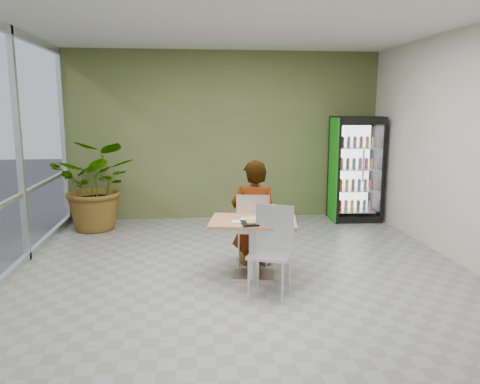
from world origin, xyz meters
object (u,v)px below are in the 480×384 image
object	(u,v)px
cafeteria_tray	(257,223)
beverage_fridge	(356,169)
dining_table	(253,236)
soda_cup	(272,213)
chair_far	(253,223)
seated_woman	(254,223)
chair_near	(272,243)
potted_plant	(97,185)

from	to	relation	value
cafeteria_tray	beverage_fridge	world-z (taller)	beverage_fridge
dining_table	soda_cup	size ratio (longest dim) A/B	6.25
chair_far	soda_cup	xyz separation A→B (m)	(0.16, -0.52, 0.26)
chair_far	seated_woman	world-z (taller)	seated_woman
seated_woman	dining_table	bearing A→B (deg)	91.78
cafeteria_tray	soda_cup	bearing A→B (deg)	39.84
chair_far	cafeteria_tray	xyz separation A→B (m)	(-0.05, -0.69, 0.18)
soda_cup	cafeteria_tray	world-z (taller)	soda_cup
chair_near	soda_cup	world-z (taller)	chair_near
soda_cup	beverage_fridge	distance (m)	3.63
soda_cup	beverage_fridge	world-z (taller)	beverage_fridge
cafeteria_tray	beverage_fridge	xyz separation A→B (m)	(2.36, 3.11, 0.23)
dining_table	soda_cup	world-z (taller)	soda_cup
chair_near	potted_plant	bearing A→B (deg)	152.79
dining_table	chair_near	world-z (taller)	chair_near
seated_woman	beverage_fridge	xyz separation A→B (m)	(2.29, 2.36, 0.41)
dining_table	chair_far	distance (m)	0.50
beverage_fridge	potted_plant	size ratio (longest dim) A/B	1.24
seated_woman	chair_near	bearing A→B (deg)	104.64
chair_near	beverage_fridge	bearing A→B (deg)	80.97
chair_far	seated_woman	size ratio (longest dim) A/B	0.57
soda_cup	chair_near	bearing A→B (deg)	-99.54
chair_far	potted_plant	world-z (taller)	potted_plant
potted_plant	chair_near	bearing A→B (deg)	-51.35
chair_near	seated_woman	size ratio (longest dim) A/B	0.58
chair_near	beverage_fridge	size ratio (longest dim) A/B	0.52
cafeteria_tray	chair_far	bearing A→B (deg)	86.02
chair_far	soda_cup	size ratio (longest dim) A/B	5.25
potted_plant	soda_cup	bearing A→B (deg)	-45.90
chair_far	dining_table	bearing A→B (deg)	93.10
chair_near	beverage_fridge	xyz separation A→B (m)	(2.22, 3.40, 0.39)
soda_cup	seated_woman	bearing A→B (deg)	104.04
dining_table	cafeteria_tray	world-z (taller)	cafeteria_tray
beverage_fridge	cafeteria_tray	bearing A→B (deg)	-123.57
potted_plant	beverage_fridge	bearing A→B (deg)	2.72
seated_woman	soda_cup	world-z (taller)	seated_woman
dining_table	chair_far	world-z (taller)	chair_far
soda_cup	potted_plant	distance (m)	3.76
chair_far	potted_plant	bearing A→B (deg)	-30.50
chair_far	soda_cup	distance (m)	0.60
cafeteria_tray	beverage_fridge	distance (m)	3.90
chair_far	chair_near	size ratio (longest dim) A/B	0.98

